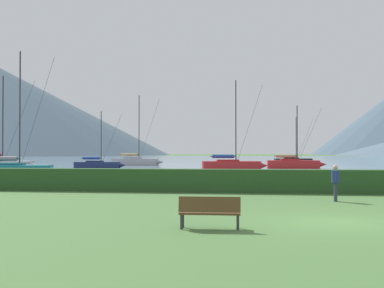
% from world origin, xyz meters
% --- Properties ---
extents(ground_plane, '(1000.00, 1000.00, 0.00)m').
position_xyz_m(ground_plane, '(0.00, 0.00, 0.00)').
color(ground_plane, '#477038').
extents(harbor_water, '(320.00, 246.00, 0.00)m').
position_xyz_m(harbor_water, '(0.00, 137.00, 0.00)').
color(harbor_water, slate).
rests_on(harbor_water, ground_plane).
extents(hedge_line, '(80.00, 1.20, 1.28)m').
position_xyz_m(hedge_line, '(0.00, 11.00, 0.64)').
color(hedge_line, '#284C23').
rests_on(hedge_line, ground_plane).
extents(sailboat_slip_0, '(8.32, 3.69, 11.09)m').
position_xyz_m(sailboat_slip_0, '(-5.26, 43.50, 0.69)').
color(sailboat_slip_0, red).
rests_on(sailboat_slip_0, harbor_water).
extents(sailboat_slip_2, '(8.62, 2.66, 11.73)m').
position_xyz_m(sailboat_slip_2, '(-22.16, 62.69, 0.72)').
color(sailboat_slip_2, '#9E9EA3').
rests_on(sailboat_slip_2, harbor_water).
extents(sailboat_slip_3, '(7.84, 3.37, 8.72)m').
position_xyz_m(sailboat_slip_3, '(4.68, 74.79, 0.63)').
color(sailboat_slip_3, black).
rests_on(sailboat_slip_3, harbor_water).
extents(sailboat_slip_6, '(6.90, 2.73, 7.75)m').
position_xyz_m(sailboat_slip_6, '(-23.30, 46.43, 0.56)').
color(sailboat_slip_6, navy).
rests_on(sailboat_slip_6, harbor_water).
extents(sailboat_slip_8, '(8.09, 2.64, 8.63)m').
position_xyz_m(sailboat_slip_8, '(2.82, 51.44, 0.66)').
color(sailboat_slip_8, red).
rests_on(sailboat_slip_8, harbor_water).
extents(sailboat_slip_9, '(7.86, 3.02, 11.46)m').
position_xyz_m(sailboat_slip_9, '(-24.25, 25.66, 0.66)').
color(sailboat_slip_9, '#19707A').
rests_on(sailboat_slip_9, harbor_water).
extents(park_bench_near_path, '(1.80, 0.53, 0.95)m').
position_xyz_m(park_bench_near_path, '(-3.81, -1.91, 0.53)').
color(park_bench_near_path, brown).
rests_on(park_bench_near_path, ground_plane).
extents(person_standing_walker, '(0.36, 0.57, 1.65)m').
position_xyz_m(person_standing_walker, '(1.12, 6.62, 0.97)').
color(person_standing_walker, '#2D3347').
rests_on(person_standing_walker, ground_plane).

